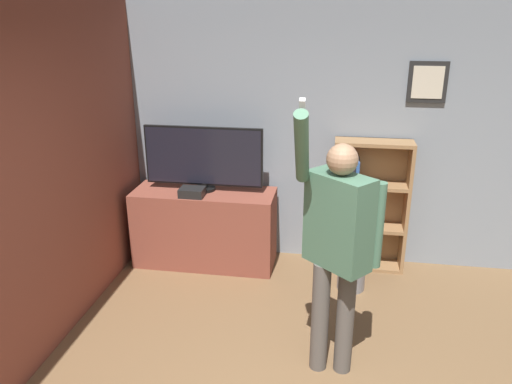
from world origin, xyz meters
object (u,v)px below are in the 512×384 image
at_px(television, 204,158).
at_px(game_console, 192,192).
at_px(person, 337,240).
at_px(waste_bin, 352,270).
at_px(bookshelf, 360,206).

relative_size(television, game_console, 4.99).
bearing_deg(person, television, 172.14).
xyz_separation_m(person, waste_bin, (0.18, 1.22, -0.87)).
height_order(television, waste_bin, television).
relative_size(game_console, waste_bin, 0.61).
bearing_deg(bookshelf, game_console, -168.35).
bearing_deg(television, bookshelf, 5.32).
xyz_separation_m(game_console, waste_bin, (1.61, -0.15, -0.65)).
bearing_deg(game_console, waste_bin, -5.24).
distance_m(television, waste_bin, 1.84).
distance_m(television, game_console, 0.37).
height_order(television, game_console, television).
distance_m(game_console, bookshelf, 1.72).
height_order(television, bookshelf, television).
bearing_deg(bookshelf, waste_bin, -97.75).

